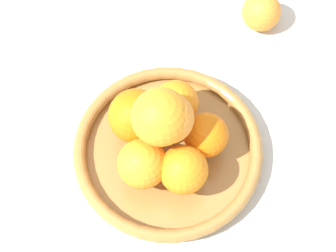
# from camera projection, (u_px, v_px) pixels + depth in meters

# --- Properties ---
(ground_plane) EXTENTS (4.00, 4.00, 0.00)m
(ground_plane) POSITION_uv_depth(u_px,v_px,m) (168.00, 155.00, 0.89)
(ground_plane) COLOR beige
(fruit_bowl) EXTENTS (0.29, 0.29, 0.03)m
(fruit_bowl) POSITION_uv_depth(u_px,v_px,m) (168.00, 151.00, 0.87)
(fruit_bowl) COLOR #A57238
(fruit_bowl) RESTS_ON ground_plane
(orange_pile) EXTENTS (0.18, 0.19, 0.14)m
(orange_pile) POSITION_uv_depth(u_px,v_px,m) (163.00, 130.00, 0.81)
(orange_pile) COLOR orange
(orange_pile) RESTS_ON fruit_bowl
(stray_orange) EXTENTS (0.07, 0.07, 0.07)m
(stray_orange) POSITION_uv_depth(u_px,v_px,m) (261.00, 12.00, 0.97)
(stray_orange) COLOR orange
(stray_orange) RESTS_ON ground_plane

